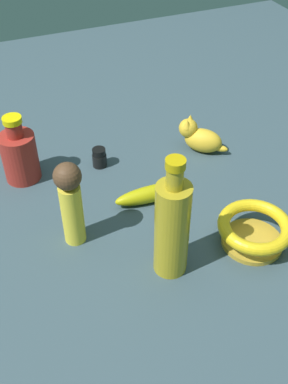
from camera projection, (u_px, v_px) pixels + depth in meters
ground at (144, 210)px, 0.99m from camera, size 2.00×2.00×0.00m
banana at (152, 194)px, 1.00m from camera, size 0.17×0.04×0.04m
bottle_tall at (172, 227)px, 0.80m from camera, size 0.06×0.06×0.25m
person_figure_adult at (71, 201)px, 0.86m from camera, size 0.06×0.06×0.18m
nail_polish_jar at (99, 158)px, 1.09m from camera, size 0.03×0.03×0.05m
bottle_short at (20, 155)px, 1.03m from camera, size 0.08×0.08×0.16m
bowl at (254, 230)px, 0.89m from camera, size 0.14×0.14×0.06m
cat_figurine at (199, 137)px, 1.13m from camera, size 0.10×0.10×0.09m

